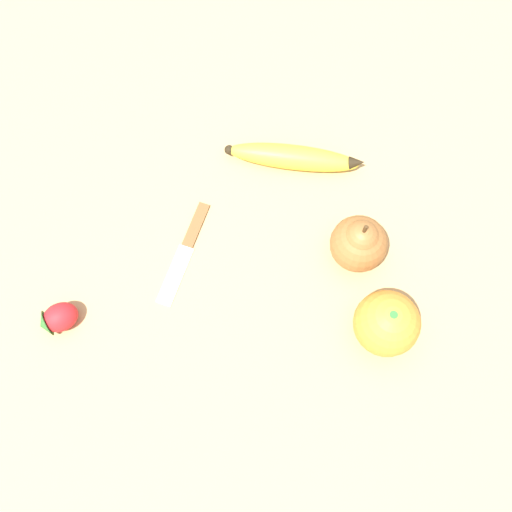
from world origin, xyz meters
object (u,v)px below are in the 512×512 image
object	(u,v)px
pear	(359,243)
paring_knife	(186,249)
orange	(387,323)
banana	(294,157)
strawberry	(58,318)

from	to	relation	value
pear	paring_knife	distance (m)	0.24
orange	paring_knife	xyz separation A→B (m)	(0.29, -0.01, -0.04)
banana	paring_knife	xyz separation A→B (m)	(0.09, 0.19, -0.02)
banana	paring_knife	bearing A→B (deg)	-130.81
banana	pear	xyz separation A→B (m)	(-0.13, 0.10, 0.03)
pear	strawberry	xyz separation A→B (m)	(0.34, 0.25, -0.02)
banana	pear	size ratio (longest dim) A/B	2.11
banana	strawberry	xyz separation A→B (m)	(0.20, 0.35, 0.00)
orange	banana	bearing A→B (deg)	-43.75
orange	paring_knife	world-z (taller)	orange
banana	strawberry	distance (m)	0.41
banana	strawberry	size ratio (longest dim) A/B	3.21
orange	pear	bearing A→B (deg)	-52.67
orange	pear	xyz separation A→B (m)	(0.07, -0.09, 0.00)
orange	paring_knife	size ratio (longest dim) A/B	0.54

